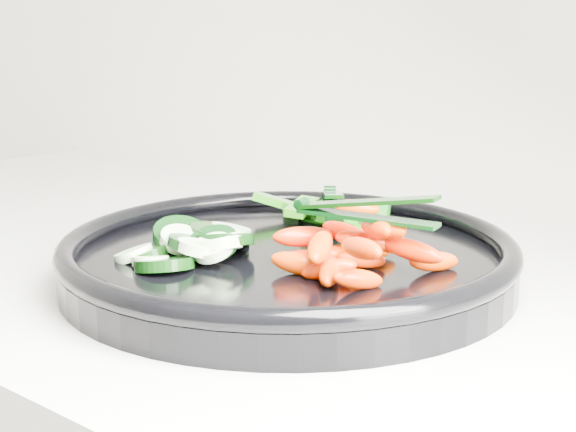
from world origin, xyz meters
The scene contains 6 objects.
veggie_tray centered at (-0.26, 1.65, 0.95)m, with size 0.44×0.44×0.04m.
cucumber_pile centered at (-0.31, 1.60, 0.96)m, with size 0.12×0.13×0.04m.
carrot_pile centered at (-0.19, 1.64, 0.97)m, with size 0.13×0.14×0.05m.
pepper_pile centered at (-0.30, 1.75, 0.96)m, with size 0.15×0.09×0.04m.
tong_carrot centered at (-0.18, 1.64, 1.00)m, with size 0.11×0.03×0.02m.
tong_pepper centered at (-0.29, 1.75, 0.98)m, with size 0.08×0.10×0.02m.
Camera 1 is at (0.14, 1.16, 1.13)m, focal length 50.00 mm.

